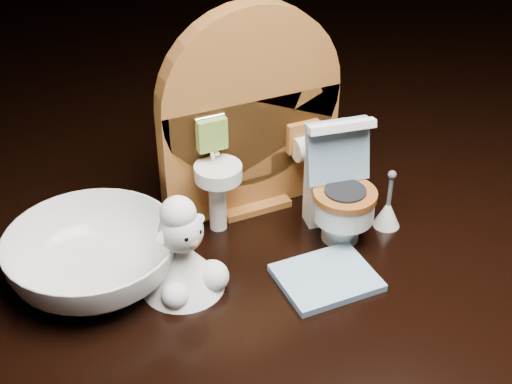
# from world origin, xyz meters

# --- Properties ---
(backdrop_panel) EXTENTS (0.13, 0.05, 0.15)m
(backdrop_panel) POSITION_xyz_m (-0.00, 0.06, 0.07)
(backdrop_panel) COLOR #995A25
(backdrop_panel) RESTS_ON ground
(toy_toilet) EXTENTS (0.05, 0.06, 0.08)m
(toy_toilet) POSITION_xyz_m (0.04, 0.01, 0.03)
(toy_toilet) COLOR white
(toy_toilet) RESTS_ON ground
(bath_mat) EXTENTS (0.06, 0.05, 0.00)m
(bath_mat) POSITION_xyz_m (0.01, -0.03, 0.00)
(bath_mat) COLOR #7DA2C0
(bath_mat) RESTS_ON ground
(toilet_brush) EXTENTS (0.02, 0.02, 0.04)m
(toilet_brush) POSITION_xyz_m (0.07, -0.00, 0.01)
(toilet_brush) COLOR white
(toilet_brush) RESTS_ON ground
(plush_lamb) EXTENTS (0.05, 0.05, 0.07)m
(plush_lamb) POSITION_xyz_m (-0.08, -0.00, 0.02)
(plush_lamb) COLOR white
(plush_lamb) RESTS_ON ground
(ceramic_bowl) EXTENTS (0.14, 0.14, 0.03)m
(ceramic_bowl) POSITION_xyz_m (-0.12, 0.03, 0.02)
(ceramic_bowl) COLOR white
(ceramic_bowl) RESTS_ON ground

